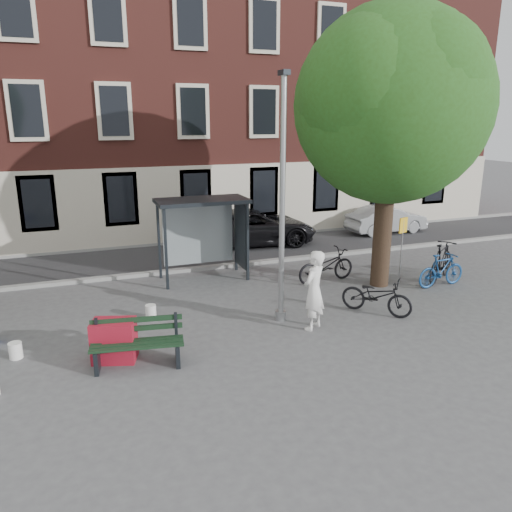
{
  "coord_description": "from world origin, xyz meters",
  "views": [
    {
      "loc": [
        -4.81,
        -11.07,
        5.04
      ],
      "look_at": [
        -0.21,
        1.28,
        1.4
      ],
      "focal_mm": 35.0,
      "sensor_mm": 36.0,
      "label": 1
    }
  ],
  "objects_px": {
    "lamppost": "(282,214)",
    "painter": "(314,290)",
    "bus_shelter": "(213,220)",
    "bike_a": "(326,265)",
    "bike_b": "(442,270)",
    "car_silver": "(386,219)",
    "red_stand": "(114,341)",
    "bench": "(138,345)",
    "bike_c": "(377,296)",
    "car_dark": "(253,227)",
    "notice_sign": "(403,235)",
    "bike_d": "(441,261)"
  },
  "relations": [
    {
      "from": "painter",
      "to": "bench",
      "type": "xyz_separation_m",
      "value": [
        -4.32,
        -0.43,
        -0.55
      ]
    },
    {
      "from": "lamppost",
      "to": "painter",
      "type": "distance_m",
      "value": 2.03
    },
    {
      "from": "red_stand",
      "to": "car_dark",
      "type": "bearing_deg",
      "value": 53.8
    },
    {
      "from": "bike_a",
      "to": "red_stand",
      "type": "bearing_deg",
      "value": 108.13
    },
    {
      "from": "bus_shelter",
      "to": "bike_c",
      "type": "bearing_deg",
      "value": -55.56
    },
    {
      "from": "bench",
      "to": "bike_d",
      "type": "relative_size",
      "value": 0.94
    },
    {
      "from": "painter",
      "to": "red_stand",
      "type": "height_order",
      "value": "painter"
    },
    {
      "from": "notice_sign",
      "to": "painter",
      "type": "bearing_deg",
      "value": -169.1
    },
    {
      "from": "bike_a",
      "to": "car_silver",
      "type": "distance_m",
      "value": 8.02
    },
    {
      "from": "bench",
      "to": "bike_b",
      "type": "distance_m",
      "value": 9.69
    },
    {
      "from": "bus_shelter",
      "to": "notice_sign",
      "type": "bearing_deg",
      "value": -26.9
    },
    {
      "from": "bike_c",
      "to": "bus_shelter",
      "type": "bearing_deg",
      "value": 84.8
    },
    {
      "from": "painter",
      "to": "bike_a",
      "type": "height_order",
      "value": "painter"
    },
    {
      "from": "bike_b",
      "to": "bus_shelter",
      "type": "bearing_deg",
      "value": 57.93
    },
    {
      "from": "bus_shelter",
      "to": "bench",
      "type": "bearing_deg",
      "value": -120.86
    },
    {
      "from": "bike_b",
      "to": "red_stand",
      "type": "xyz_separation_m",
      "value": [
        -9.93,
        -1.53,
        -0.07
      ]
    },
    {
      "from": "bike_d",
      "to": "red_stand",
      "type": "relative_size",
      "value": 2.34
    },
    {
      "from": "car_dark",
      "to": "car_silver",
      "type": "xyz_separation_m",
      "value": [
        6.46,
        -0.07,
        -0.11
      ]
    },
    {
      "from": "bike_a",
      "to": "notice_sign",
      "type": "bearing_deg",
      "value": -121.42
    },
    {
      "from": "painter",
      "to": "car_dark",
      "type": "distance_m",
      "value": 8.76
    },
    {
      "from": "bike_a",
      "to": "bike_d",
      "type": "bearing_deg",
      "value": -115.56
    },
    {
      "from": "car_dark",
      "to": "bench",
      "type": "bearing_deg",
      "value": 152.56
    },
    {
      "from": "bus_shelter",
      "to": "bike_b",
      "type": "xyz_separation_m",
      "value": [
        6.31,
        -3.39,
        -1.39
      ]
    },
    {
      "from": "bus_shelter",
      "to": "bike_a",
      "type": "bearing_deg",
      "value": -28.47
    },
    {
      "from": "bike_b",
      "to": "bike_c",
      "type": "distance_m",
      "value": 3.37
    },
    {
      "from": "car_dark",
      "to": "car_silver",
      "type": "bearing_deg",
      "value": -85.06
    },
    {
      "from": "bike_a",
      "to": "red_stand",
      "type": "height_order",
      "value": "bike_a"
    },
    {
      "from": "painter",
      "to": "red_stand",
      "type": "bearing_deg",
      "value": -36.1
    },
    {
      "from": "painter",
      "to": "car_dark",
      "type": "height_order",
      "value": "painter"
    },
    {
      "from": "lamppost",
      "to": "bike_c",
      "type": "xyz_separation_m",
      "value": [
        2.55,
        -0.5,
        -2.28
      ]
    },
    {
      "from": "bike_d",
      "to": "notice_sign",
      "type": "distance_m",
      "value": 1.71
    },
    {
      "from": "car_silver",
      "to": "red_stand",
      "type": "distance_m",
      "value": 15.37
    },
    {
      "from": "red_stand",
      "to": "bike_b",
      "type": "bearing_deg",
      "value": 8.74
    },
    {
      "from": "bike_b",
      "to": "bike_d",
      "type": "xyz_separation_m",
      "value": [
        0.39,
        0.49,
        0.11
      ]
    },
    {
      "from": "bench",
      "to": "bike_a",
      "type": "height_order",
      "value": "bike_a"
    },
    {
      "from": "painter",
      "to": "notice_sign",
      "type": "relative_size",
      "value": 0.94
    },
    {
      "from": "bike_b",
      "to": "notice_sign",
      "type": "xyz_separation_m",
      "value": [
        -1.01,
        0.71,
        1.05
      ]
    },
    {
      "from": "bench",
      "to": "bike_b",
      "type": "xyz_separation_m",
      "value": [
        9.49,
        1.94,
        0.07
      ]
    },
    {
      "from": "lamppost",
      "to": "painter",
      "type": "xyz_separation_m",
      "value": [
        0.52,
        -0.8,
        -1.79
      ]
    },
    {
      "from": "bench",
      "to": "red_stand",
      "type": "height_order",
      "value": "bench"
    },
    {
      "from": "bike_b",
      "to": "car_dark",
      "type": "relative_size",
      "value": 0.33
    },
    {
      "from": "bench",
      "to": "bike_a",
      "type": "xyz_separation_m",
      "value": [
        6.37,
        3.61,
        0.08
      ]
    },
    {
      "from": "bike_c",
      "to": "notice_sign",
      "type": "height_order",
      "value": "notice_sign"
    },
    {
      "from": "bus_shelter",
      "to": "bike_a",
      "type": "xyz_separation_m",
      "value": [
        3.19,
        -1.73,
        -1.38
      ]
    },
    {
      "from": "bench",
      "to": "notice_sign",
      "type": "bearing_deg",
      "value": 26.78
    },
    {
      "from": "bike_b",
      "to": "car_silver",
      "type": "xyz_separation_m",
      "value": [
        2.84,
        7.03,
        0.09
      ]
    },
    {
      "from": "bench",
      "to": "bike_d",
      "type": "height_order",
      "value": "bike_d"
    },
    {
      "from": "bike_c",
      "to": "car_dark",
      "type": "xyz_separation_m",
      "value": [
        -0.47,
        8.31,
        0.23
      ]
    },
    {
      "from": "lamppost",
      "to": "car_dark",
      "type": "xyz_separation_m",
      "value": [
        2.08,
        7.81,
        -2.06
      ]
    },
    {
      "from": "bike_d",
      "to": "lamppost",
      "type": "bearing_deg",
      "value": 68.2
    }
  ]
}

